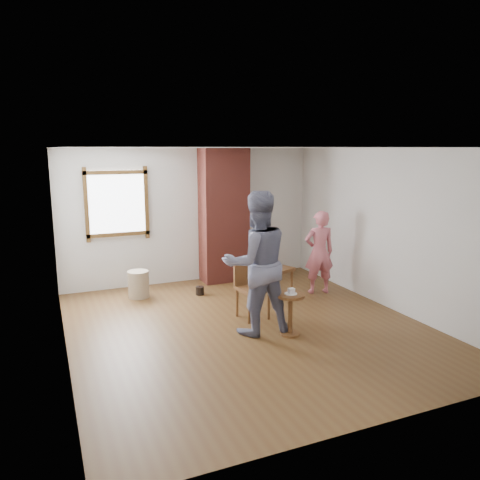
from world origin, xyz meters
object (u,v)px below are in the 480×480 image
man (257,263)px  person_pink (319,252)px  side_table (290,307)px  dining_chair_right (273,265)px  stoneware_crock (139,284)px  dining_chair_left (250,284)px

man → person_pink: (1.83, 1.25, -0.26)m
side_table → person_pink: size_ratio=0.40×
dining_chair_right → person_pink: (0.87, -0.13, 0.18)m
stoneware_crock → man: 2.69m
man → dining_chair_left: bearing=-103.0°
dining_chair_right → dining_chair_left: bearing=-156.6°
dining_chair_left → side_table: bearing=-83.8°
dining_chair_left → person_pink: size_ratio=0.63×
side_table → stoneware_crock: bearing=122.8°
dining_chair_right → man: (-0.96, -1.38, 0.44)m
dining_chair_left → man: (-0.18, -0.61, 0.49)m
dining_chair_right → side_table: dining_chair_right is taller
dining_chair_left → stoneware_crock: bearing=123.3°
dining_chair_left → side_table: dining_chair_left is taller
side_table → man: bearing=144.2°
dining_chair_right → side_table: (-0.57, -1.67, -0.17)m
stoneware_crock → person_pink: 3.27m
stoneware_crock → dining_chair_right: dining_chair_right is taller
dining_chair_left → man: size_ratio=0.46×
dining_chair_right → side_table: 1.77m
stoneware_crock → dining_chair_right: bearing=-21.5°
side_table → man: 0.78m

